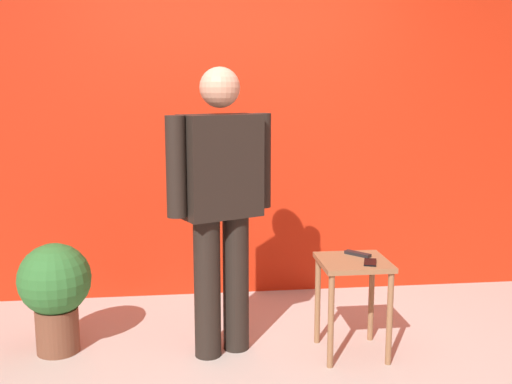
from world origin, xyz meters
TOP-DOWN VIEW (x-y plane):
  - ground_plane at (0.00, 0.00)m, footprint 12.00×12.00m
  - back_wall_red at (0.00, 1.58)m, footprint 4.94×0.12m
  - standing_person at (-0.22, 0.44)m, footprint 0.67×0.40m
  - side_table at (0.57, 0.33)m, footprint 0.41×0.41m
  - cell_phone at (0.65, 0.25)m, footprint 0.11×0.16m
  - tv_remote at (0.62, 0.42)m, footprint 0.15×0.16m
  - potted_plant at (-1.23, 0.56)m, footprint 0.44×0.44m

SIDE VIEW (x-z plane):
  - ground_plane at x=0.00m, z-range 0.00..0.00m
  - potted_plant at x=-1.23m, z-range 0.06..0.75m
  - side_table at x=0.57m, z-range 0.17..0.77m
  - cell_phone at x=0.65m, z-range 0.60..0.61m
  - tv_remote at x=0.62m, z-range 0.60..0.62m
  - standing_person at x=-0.22m, z-range 0.10..1.84m
  - back_wall_red at x=0.00m, z-range 0.00..3.31m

